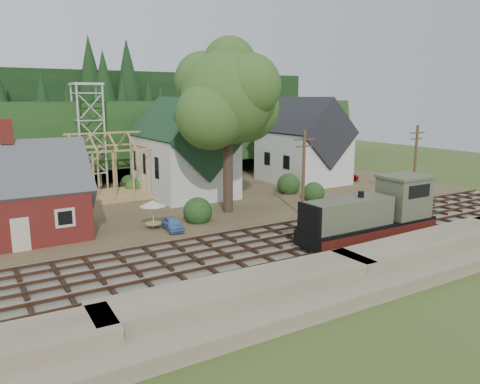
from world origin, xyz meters
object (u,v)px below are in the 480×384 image
locomotive (374,215)px  patio_set (153,205)px  car_red (341,176)px  car_blue (173,224)px

locomotive → patio_set: (-13.21, 11.27, 0.20)m
patio_set → car_red: bearing=16.9°
locomotive → car_red: locomotive is taller
locomotive → patio_set: locomotive is taller
car_blue → car_red: car_red is taller
locomotive → car_blue: (-12.08, 10.00, -1.26)m
locomotive → patio_set: size_ratio=5.02×
car_red → patio_set: bearing=134.5°
car_blue → patio_set: 2.25m
locomotive → car_red: 25.42m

